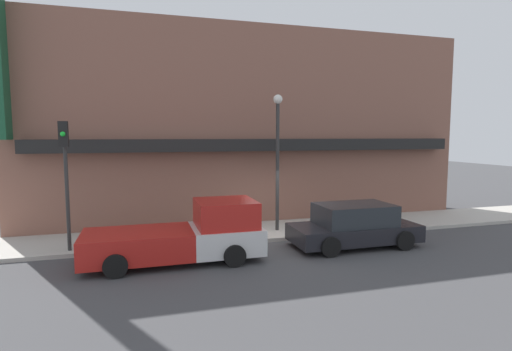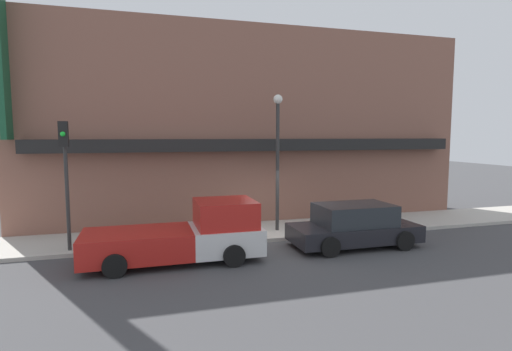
% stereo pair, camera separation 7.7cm
% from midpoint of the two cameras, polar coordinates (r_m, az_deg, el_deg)
% --- Properties ---
extents(ground_plane, '(80.00, 80.00, 0.00)m').
position_cam_midpoint_polar(ground_plane, '(14.84, 3.55, -9.39)').
color(ground_plane, '#424244').
extents(sidewalk, '(36.00, 2.94, 0.14)m').
position_cam_midpoint_polar(sidewalk, '(16.17, 1.77, -7.86)').
color(sidewalk, '#B7B2A8').
rests_on(sidewalk, ground).
extents(building, '(19.80, 3.80, 10.52)m').
position_cam_midpoint_polar(building, '(18.54, -1.09, 7.00)').
color(building, brown).
rests_on(building, ground).
extents(pickup_truck, '(5.37, 2.23, 1.84)m').
position_cam_midpoint_polar(pickup_truck, '(12.65, -10.04, -8.41)').
color(pickup_truck, silver).
rests_on(pickup_truck, ground).
extents(parked_car, '(4.46, 2.11, 1.49)m').
position_cam_midpoint_polar(parked_car, '(14.47, 13.69, -6.99)').
color(parked_car, black).
rests_on(parked_car, ground).
extents(fire_hydrant, '(0.20, 0.20, 0.63)m').
position_cam_midpoint_polar(fire_hydrant, '(16.20, 9.65, -6.52)').
color(fire_hydrant, red).
rests_on(fire_hydrant, sidewalk).
extents(street_lamp, '(0.36, 0.36, 5.30)m').
position_cam_midpoint_polar(street_lamp, '(15.56, 2.96, 4.26)').
color(street_lamp, '#2D2D2D').
rests_on(street_lamp, sidewalk).
extents(traffic_light, '(0.28, 0.42, 4.18)m').
position_cam_midpoint_polar(traffic_light, '(14.06, -25.74, 1.56)').
color(traffic_light, '#2D2D2D').
rests_on(traffic_light, sidewalk).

